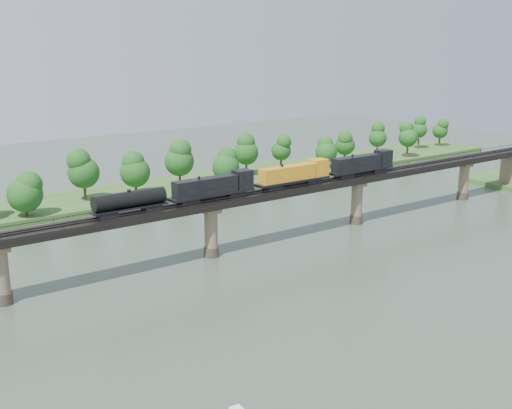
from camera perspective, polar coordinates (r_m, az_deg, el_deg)
ground at (r=105.56m, az=4.87°, el=-8.92°), size 400.00×400.00×0.00m
far_bank at (r=175.11m, az=-13.65°, el=0.49°), size 300.00×24.00×1.60m
bridge at (r=126.41m, az=-4.02°, el=-2.29°), size 236.00×30.00×11.50m
bridge_superstructure at (r=124.74m, az=-4.07°, el=0.50°), size 220.00×4.90×0.75m
far_treeline at (r=166.41m, az=-15.81°, el=2.47°), size 289.06×17.54×13.60m
freight_train at (r=132.06m, az=1.09°, el=2.28°), size 74.39×2.90×5.12m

